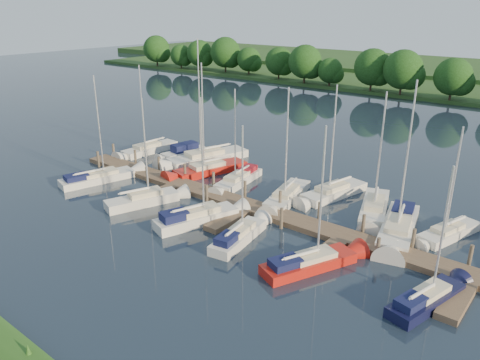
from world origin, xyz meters
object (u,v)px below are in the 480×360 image
Objects in this scene: dock at (247,210)px; sailboat_s_2 at (199,219)px; sailboat_n_5 at (286,197)px; motorboat at (183,154)px; sailboat_n_0 at (147,150)px.

dock is 3.98m from sailboat_s_2.
sailboat_n_5 is at bearing 89.18° from sailboat_s_2.
motorboat is (-13.75, 6.86, 0.17)m from dock.
motorboat is 15.09m from sailboat_n_5.
dock is 18.66m from sailboat_n_0.
sailboat_n_0 is at bearing 169.75° from sailboat_s_2.
dock is 4.12× the size of sailboat_n_0.
dock is 15.37m from motorboat.
dock is 4.16× the size of sailboat_n_5.
sailboat_n_5 reaches higher than sailboat_s_2.
motorboat is 16.00m from sailboat_s_2.
dock is at bearing 62.68° from sailboat_n_5.
sailboat_s_2 is (-1.66, -3.61, 0.14)m from dock.
sailboat_n_0 reaches higher than dock.
sailboat_n_0 reaches higher than sailboat_n_5.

